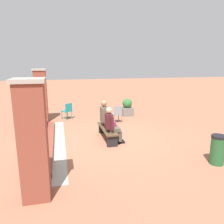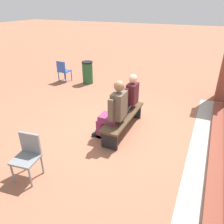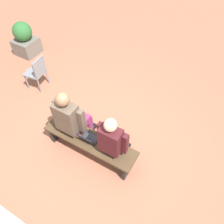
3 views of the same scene
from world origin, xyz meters
name	(u,v)px [view 3 (image 3 of 3)]	position (x,y,z in m)	size (l,w,h in m)	color
ground_plane	(91,150)	(0.00, 0.00, 0.00)	(60.00, 60.00, 0.00)	#9E6047
bench	(90,142)	(-0.04, 0.05, 0.35)	(1.80, 0.44, 0.45)	#4C3823
person_student	(114,140)	(-0.50, -0.02, 0.71)	(0.54, 0.68, 1.34)	#4C473D
person_adult	(72,118)	(0.36, -0.02, 0.76)	(0.60, 0.76, 1.44)	#7F2D5B
laptop	(89,138)	(-0.03, 0.06, 0.50)	(0.32, 0.29, 0.21)	black
plastic_chair_foreground	(37,71)	(2.11, -0.91, 0.48)	(0.47, 0.47, 0.84)	gray
planter	(25,40)	(3.43, -1.83, 0.44)	(0.60, 0.60, 0.94)	#6B665B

